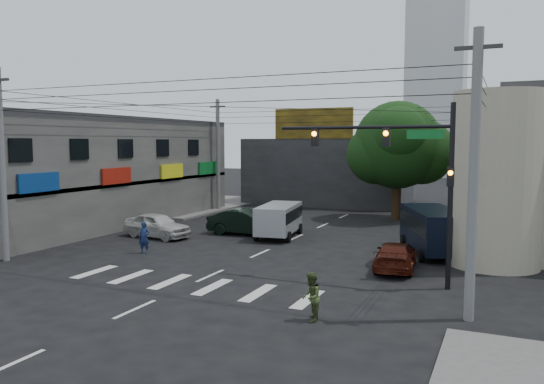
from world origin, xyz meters
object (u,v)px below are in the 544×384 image
Objects in this scene: utility_pole_near_right at (474,177)px; navy_van at (433,232)px; traffic_officer at (144,238)px; white_compact at (157,225)px; utility_pole_far_right at (493,159)px; maroon_sedan at (395,256)px; traffic_gantry at (407,164)px; pedestrian_olive at (311,297)px; dark_sedan at (246,222)px; street_tree at (397,145)px; silver_minivan at (279,221)px; utility_pole_near_left at (2,165)px; utility_pole_far_left at (218,156)px.

navy_van is (-2.41, 10.11, -3.46)m from utility_pole_near_right.
navy_van reaches higher than traffic_officer.
white_compact is 2.81× the size of traffic_officer.
utility_pole_far_right is 2.09× the size of maroon_sedan.
utility_pole_far_right reaches higher than navy_van.
traffic_gantry is 4.44× the size of traffic_officer.
pedestrian_olive is at bearing -108.81° from traffic_gantry.
maroon_sedan is 8.14m from pedestrian_olive.
utility_pole_far_right is at bearing -35.78° from navy_van.
maroon_sedan is at bearing -120.62° from dark_sedan.
utility_pole_far_right is at bearing 155.34° from pedestrian_olive.
maroon_sedan is 0.72× the size of navy_van.
utility_pole_near_right is 2.09× the size of maroon_sedan.
street_tree is 12.28m from silver_minivan.
navy_van reaches higher than pedestrian_olive.
silver_minivan is at bearing 49.76° from utility_pole_near_left.
utility_pole_near_left is at bearing 168.27° from white_compact.
dark_sedan is (-13.68, 11.15, -3.82)m from utility_pole_near_right.
utility_pole_near_right reaches higher than traffic_gantry.
utility_pole_near_right is 20.50m from utility_pole_far_right.
utility_pole_far_right is at bearing -60.34° from silver_minivan.
silver_minivan is at bearing -141.11° from utility_pole_far_right.
utility_pole_far_left is at bearing -157.28° from pedestrian_olive.
utility_pole_far_right is 11.21m from navy_van.
traffic_officer is 1.03× the size of pedestrian_olive.
street_tree reaches higher than silver_minivan.
utility_pole_near_left reaches higher than traffic_gantry.
pedestrian_olive reaches higher than maroon_sedan.
maroon_sedan is (17.51, -14.60, -3.98)m from utility_pole_far_left.
traffic_gantry is 0.78× the size of utility_pole_far_right.
utility_pole_near_left reaches higher than navy_van.
utility_pole_near_left is 29.35m from utility_pole_far_right.
maroon_sedan is at bearing -39.83° from utility_pole_far_left.
pedestrian_olive is (-4.60, -22.66, -3.81)m from utility_pole_far_right.
street_tree is 1.97× the size of maroon_sedan.
utility_pole_far_right is 23.19m from traffic_officer.
silver_minivan reaches higher than traffic_officer.
navy_van is (4.09, -11.39, -4.33)m from street_tree.
maroon_sedan is 12.61m from traffic_officer.
traffic_officer is at bearing -132.09° from pedestrian_olive.
utility_pole_far_right reaches higher than silver_minivan.
utility_pole_near_right is 29.35m from utility_pole_far_left.
utility_pole_near_left is 2.02× the size of white_compact.
street_tree is at bearing 45.53° from traffic_officer.
utility_pole_far_right is at bearing 0.00° from utility_pole_far_left.
navy_van is (0.27, 6.62, -3.69)m from traffic_gantry.
utility_pole_near_right is 10.95m from navy_van.
utility_pole_far_right is 23.43m from pedestrian_olive.
traffic_gantry reaches higher than pedestrian_olive.
dark_sedan is 2.19m from silver_minivan.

